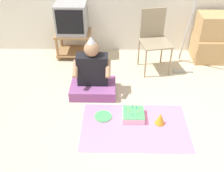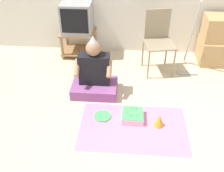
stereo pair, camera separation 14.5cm
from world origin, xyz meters
TOP-DOWN VIEW (x-y plane):
  - ground_plane at (0.00, 0.00)m, footprint 16.00×16.00m
  - tv_stand at (-1.16, 1.75)m, footprint 0.56×0.42m
  - tv at (-1.16, 1.75)m, footprint 0.47×0.40m
  - folding_chair at (0.09, 1.41)m, footprint 0.49×0.48m
  - cardboard_box_stack at (1.05, 1.69)m, footprint 0.53×0.47m
  - dust_mop at (0.56, 1.37)m, footprint 0.28×0.40m
  - person_seated at (-0.77, 0.73)m, footprint 0.60×0.44m
  - party_cloth at (-0.24, 0.06)m, footprint 1.24×0.78m
  - birthday_cake at (-0.25, 0.22)m, footprint 0.26×0.26m
  - party_hat_blue at (0.06, 0.12)m, footprint 0.12×0.12m
  - paper_plate at (-0.62, 0.22)m, footprint 0.21×0.21m

SIDE VIEW (x-z plane):
  - ground_plane at x=0.00m, z-range 0.00..0.00m
  - party_cloth at x=-0.24m, z-range 0.00..0.01m
  - paper_plate at x=-0.62m, z-range 0.01..0.02m
  - birthday_cake at x=-0.25m, z-range -0.02..0.12m
  - party_hat_blue at x=0.06m, z-range 0.01..0.15m
  - tv_stand at x=-1.16m, z-range 0.04..0.45m
  - person_seated at x=-0.77m, z-range -0.16..0.66m
  - dust_mop at x=0.56m, z-range -0.24..0.87m
  - cardboard_box_stack at x=1.05m, z-range -0.02..0.73m
  - folding_chair at x=0.09m, z-range 0.07..0.97m
  - tv at x=-1.16m, z-range 0.42..0.89m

